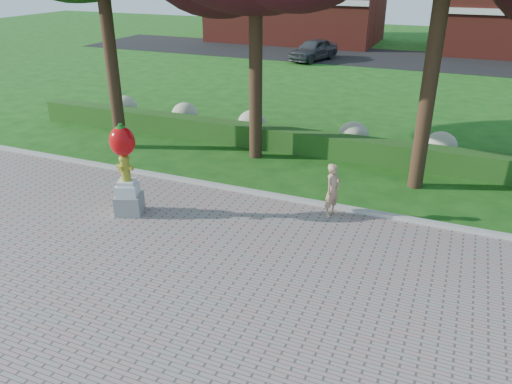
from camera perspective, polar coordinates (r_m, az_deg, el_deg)
ground at (r=12.00m, az=-2.33°, el=-6.58°), size 100.00×100.00×0.00m
walkway at (r=9.26m, az=-13.37°, el=-18.27°), size 40.00×14.00×0.04m
curb at (r=14.41m, az=2.68°, el=-0.59°), size 40.00×0.18×0.15m
lawn_hedge at (r=17.83m, az=7.19°, el=5.44°), size 24.00×0.70×0.80m
hydrangea_row at (r=18.57m, az=9.78°, el=6.56°), size 20.10×1.10×0.99m
street at (r=38.03m, az=16.30°, el=14.38°), size 50.00×8.00×0.02m
hydrant_sculpture at (r=13.49m, az=-14.73°, el=2.74°), size 0.88×0.88×2.50m
woman at (r=13.31m, az=8.76°, el=0.21°), size 0.52×0.62×1.47m
parked_car at (r=36.18m, az=6.55°, el=15.86°), size 2.92×4.57×1.45m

